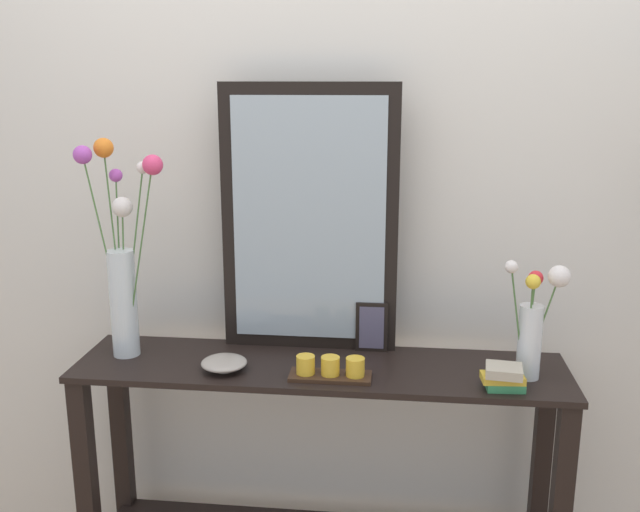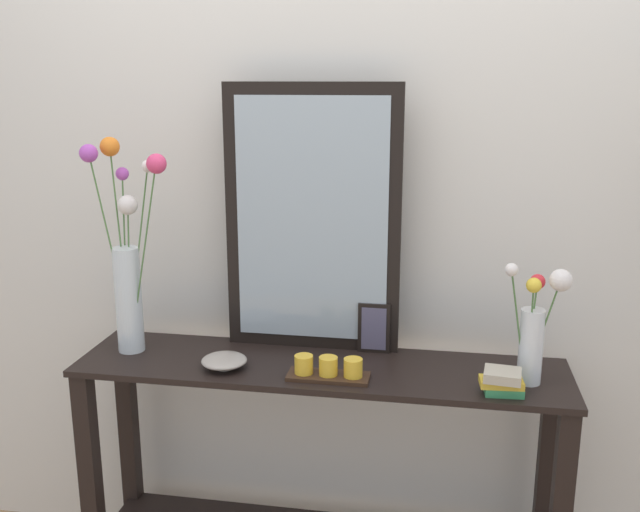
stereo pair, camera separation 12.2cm
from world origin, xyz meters
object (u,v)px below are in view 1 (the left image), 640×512
object	(u,v)px
mirror_leaning	(309,220)
book_stack	(504,377)
tall_vase_left	(122,267)
vase_right	(534,323)
picture_frame_small	(372,327)
decorative_bowl	(224,363)
candle_tray	(330,369)
console_table	(320,461)

from	to	relation	value
mirror_leaning	book_stack	xyz separation A→B (m)	(0.59, -0.27, -0.39)
tall_vase_left	vase_right	world-z (taller)	tall_vase_left
picture_frame_small	tall_vase_left	bearing A→B (deg)	-171.57
decorative_bowl	candle_tray	bearing A→B (deg)	-3.71
mirror_leaning	tall_vase_left	size ratio (longest dim) A/B	1.24
mirror_leaning	tall_vase_left	bearing A→B (deg)	-166.90
tall_vase_left	vase_right	bearing A→B (deg)	-2.23
tall_vase_left	book_stack	xyz separation A→B (m)	(1.17, -0.13, -0.26)
vase_right	picture_frame_small	xyz separation A→B (m)	(-0.48, 0.16, -0.09)
console_table	tall_vase_left	world-z (taller)	tall_vase_left
decorative_bowl	book_stack	xyz separation A→B (m)	(0.83, -0.04, 0.01)
tall_vase_left	decorative_bowl	xyz separation A→B (m)	(0.34, -0.09, -0.27)
console_table	mirror_leaning	distance (m)	0.78
console_table	book_stack	distance (m)	0.67
vase_right	book_stack	size ratio (longest dim) A/B	2.93
candle_tray	decorative_bowl	world-z (taller)	candle_tray
mirror_leaning	vase_right	size ratio (longest dim) A/B	2.33
tall_vase_left	book_stack	distance (m)	1.20
tall_vase_left	decorative_bowl	size ratio (longest dim) A/B	4.92
vase_right	decorative_bowl	world-z (taller)	vase_right
candle_tray	picture_frame_small	size ratio (longest dim) A/B	1.48
tall_vase_left	decorative_bowl	distance (m)	0.44
console_table	mirror_leaning	size ratio (longest dim) A/B	1.78
candle_tray	tall_vase_left	bearing A→B (deg)	170.31
vase_right	picture_frame_small	distance (m)	0.51
candle_tray	book_stack	size ratio (longest dim) A/B	1.95
decorative_bowl	book_stack	bearing A→B (deg)	-2.89
mirror_leaning	vase_right	distance (m)	0.75
book_stack	picture_frame_small	bearing A→B (deg)	147.23
decorative_bowl	tall_vase_left	bearing A→B (deg)	164.74
decorative_bowl	mirror_leaning	bearing A→B (deg)	43.95
candle_tray	book_stack	distance (m)	0.50
tall_vase_left	vase_right	size ratio (longest dim) A/B	1.88
mirror_leaning	vase_right	world-z (taller)	mirror_leaning
picture_frame_small	vase_right	bearing A→B (deg)	-18.97
tall_vase_left	vase_right	xyz separation A→B (m)	(1.26, -0.05, -0.12)
book_stack	decorative_bowl	bearing A→B (deg)	177.11
tall_vase_left	book_stack	size ratio (longest dim) A/B	5.52
mirror_leaning	tall_vase_left	xyz separation A→B (m)	(-0.57, -0.13, -0.13)
mirror_leaning	tall_vase_left	world-z (taller)	mirror_leaning
console_table	candle_tray	world-z (taller)	candle_tray
mirror_leaning	book_stack	size ratio (longest dim) A/B	6.84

